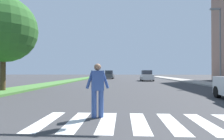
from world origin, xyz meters
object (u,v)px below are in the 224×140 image
Objects in this scene: tree_mid at (3,29)px; sedan_distant at (109,75)px; street_lamp_right at (219,39)px; sedan_midblock at (147,76)px; pedestrian_performer at (98,88)px.

tree_mid is 1.57× the size of sedan_distant.
sedan_midblock is at bearing 116.18° from street_lamp_right.
sedan_distant is (-6.63, 8.40, 0.02)m from sedan_midblock.
pedestrian_performer is 32.13m from sedan_distant.
pedestrian_performer is 0.42× the size of sedan_midblock.
pedestrian_performer is (-10.16, -12.44, -3.66)m from street_lamp_right.
sedan_midblock is at bearing -51.70° from sedan_distant.
sedan_midblock reaches higher than pedestrian_performer.
tree_mid is at bearing -161.68° from street_lamp_right.
tree_mid is 0.88× the size of street_lamp_right.
sedan_distant is at bearing 93.57° from pedestrian_performer.
street_lamp_right reaches higher than tree_mid.
street_lamp_right is 13.08m from sedan_midblock.
street_lamp_right is 4.44× the size of pedestrian_performer.
sedan_distant is (-2.00, 32.07, -0.13)m from pedestrian_performer.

